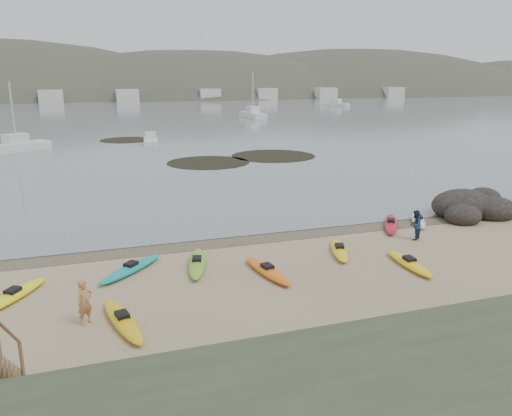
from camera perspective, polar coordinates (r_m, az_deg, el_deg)
name	(u,v)px	position (r m, az deg, el deg)	size (l,w,h in m)	color
ground	(256,235)	(26.52, 0.00, -3.13)	(600.00, 600.00, 0.00)	tan
wet_sand	(258,237)	(26.25, 0.20, -3.32)	(60.00, 60.00, 0.00)	brown
water	(102,90)	(324.16, -17.24, 12.78)	(1200.00, 1200.00, 0.00)	slate
kayaks	(268,260)	(22.58, 1.33, -5.95)	(23.05, 10.82, 0.34)	silver
person_west	(85,302)	(18.09, -18.99, -10.15)	(0.58, 0.38, 1.59)	#B97C4A
person_east	(415,225)	(26.89, 17.74, -1.86)	(0.76, 0.59, 1.57)	navy
rock_cluster	(473,211)	(32.96, 23.51, -0.33)	(5.45, 4.03, 1.93)	black
kelp_mats	(210,153)	(54.83, -5.24, 6.24)	(21.57, 27.99, 0.04)	black
moored_boats	(145,115)	(103.17, -12.59, 10.30)	(99.22, 72.40, 1.34)	silver
far_hills	(204,132)	(224.29, -6.00, 8.62)	(550.00, 135.00, 80.00)	#384235
far_town	(134,96)	(169.64, -13.82, 12.36)	(199.00, 5.00, 4.00)	beige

